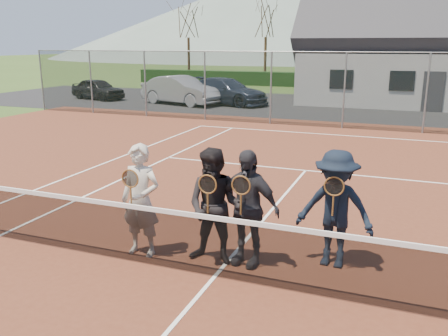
# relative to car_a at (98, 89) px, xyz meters

# --- Properties ---
(ground) EXTENTS (220.00, 220.00, 0.00)m
(ground) POSITION_rel_car_a_xyz_m (15.41, 1.31, -0.63)
(ground) COLOR #314C1B
(ground) RESTS_ON ground
(court_surface) EXTENTS (30.00, 30.00, 0.02)m
(court_surface) POSITION_rel_car_a_xyz_m (15.41, -18.69, -0.62)
(court_surface) COLOR #562819
(court_surface) RESTS_ON ground
(tarmac_carpark) EXTENTS (40.00, 12.00, 0.01)m
(tarmac_carpark) POSITION_rel_car_a_xyz_m (11.41, 1.31, -0.63)
(tarmac_carpark) COLOR black
(tarmac_carpark) RESTS_ON ground
(hedge_row) EXTENTS (40.00, 1.20, 1.10)m
(hedge_row) POSITION_rel_car_a_xyz_m (15.41, 13.31, -0.08)
(hedge_row) COLOR black
(hedge_row) RESTS_ON ground
(hill_west) EXTENTS (110.00, 110.00, 18.00)m
(hill_west) POSITION_rel_car_a_xyz_m (-9.59, 76.31, 8.37)
(hill_west) COLOR slate
(hill_west) RESTS_ON ground
(car_a) EXTENTS (3.97, 2.43, 1.26)m
(car_a) POSITION_rel_car_a_xyz_m (0.00, 0.00, 0.00)
(car_a) COLOR black
(car_a) RESTS_ON ground
(car_b) EXTENTS (5.06, 2.89, 1.58)m
(car_b) POSITION_rel_car_a_xyz_m (5.87, -0.41, 0.16)
(car_b) COLOR gray
(car_b) RESTS_ON ground
(car_c) EXTENTS (5.42, 3.26, 1.47)m
(car_c) POSITION_rel_car_a_xyz_m (8.21, 0.46, 0.10)
(car_c) COLOR #192133
(car_c) RESTS_ON ground
(court_markings) EXTENTS (11.03, 23.83, 0.01)m
(court_markings) POSITION_rel_car_a_xyz_m (15.41, -18.69, -0.61)
(court_markings) COLOR white
(court_markings) RESTS_ON court_surface
(tennis_net) EXTENTS (11.68, 0.08, 1.10)m
(tennis_net) POSITION_rel_car_a_xyz_m (15.41, -18.69, -0.09)
(tennis_net) COLOR slate
(tennis_net) RESTS_ON ground
(perimeter_fence) EXTENTS (30.07, 0.07, 3.02)m
(perimeter_fence) POSITION_rel_car_a_xyz_m (15.41, -5.19, 0.89)
(perimeter_fence) COLOR slate
(perimeter_fence) RESTS_ON ground
(clubhouse) EXTENTS (15.60, 8.20, 7.70)m
(clubhouse) POSITION_rel_car_a_xyz_m (19.42, 5.31, 3.36)
(clubhouse) COLOR silver
(clubhouse) RESTS_ON ground
(tree_a) EXTENTS (3.20, 3.20, 7.77)m
(tree_a) POSITION_rel_car_a_xyz_m (-0.59, 14.31, 5.16)
(tree_a) COLOR #331F12
(tree_a) RESTS_ON ground
(tree_b) EXTENTS (3.20, 3.20, 7.77)m
(tree_b) POSITION_rel_car_a_xyz_m (6.41, 14.31, 5.16)
(tree_b) COLOR #3D2616
(tree_b) RESTS_ON ground
(tree_c) EXTENTS (3.20, 3.20, 7.77)m
(tree_c) POSITION_rel_car_a_xyz_m (17.41, 14.31, 5.16)
(tree_c) COLOR #3C2415
(tree_c) RESTS_ON ground
(player_a) EXTENTS (0.66, 0.50, 1.80)m
(player_a) POSITION_rel_car_a_xyz_m (14.03, -18.37, 0.29)
(player_a) COLOR beige
(player_a) RESTS_ON court_surface
(player_b) EXTENTS (0.88, 0.69, 1.80)m
(player_b) POSITION_rel_car_a_xyz_m (15.23, -18.22, 0.29)
(player_b) COLOR black
(player_b) RESTS_ON court_surface
(player_c) EXTENTS (1.11, 0.59, 1.80)m
(player_c) POSITION_rel_car_a_xyz_m (15.69, -18.09, 0.29)
(player_c) COLOR #27272D
(player_c) RESTS_ON court_surface
(player_d) EXTENTS (1.22, 0.77, 1.80)m
(player_d) POSITION_rel_car_a_xyz_m (16.94, -17.67, 0.29)
(player_d) COLOR black
(player_d) RESTS_ON court_surface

